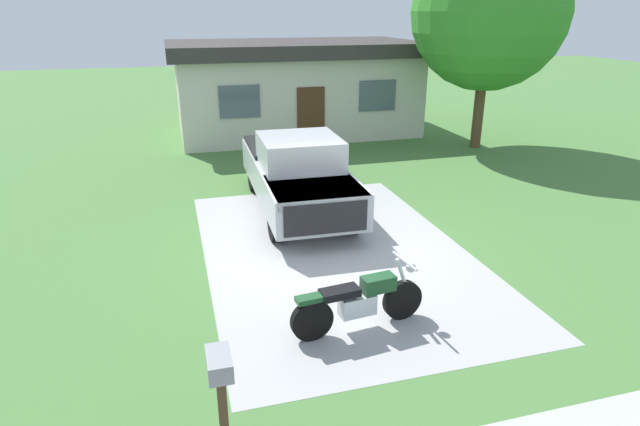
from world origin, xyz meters
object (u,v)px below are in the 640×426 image
at_px(motorcycle, 360,301).
at_px(neighbor_house, 295,87).
at_px(pickup_truck, 296,171).
at_px(shade_tree, 489,11).
at_px(mailbox, 220,377).

height_order(motorcycle, neighbor_house, neighbor_house).
bearing_deg(motorcycle, pickup_truck, 86.82).
xyz_separation_m(pickup_truck, shade_tree, (7.67, 4.40, 3.63)).
bearing_deg(shade_tree, pickup_truck, -150.17).
height_order(motorcycle, mailbox, mailbox).
relative_size(mailbox, neighbor_house, 0.13).
bearing_deg(motorcycle, neighbor_house, 80.78).
xyz_separation_m(pickup_truck, neighbor_house, (2.00, 8.69, 0.84)).
distance_m(pickup_truck, neighbor_house, 8.96).
bearing_deg(neighbor_house, shade_tree, -37.17).
distance_m(pickup_truck, shade_tree, 9.55).
bearing_deg(shade_tree, mailbox, -131.00).
xyz_separation_m(pickup_truck, mailbox, (-2.58, -7.39, 0.03)).
height_order(mailbox, shade_tree, shade_tree).
xyz_separation_m(motorcycle, pickup_truck, (0.31, 5.51, 0.48)).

